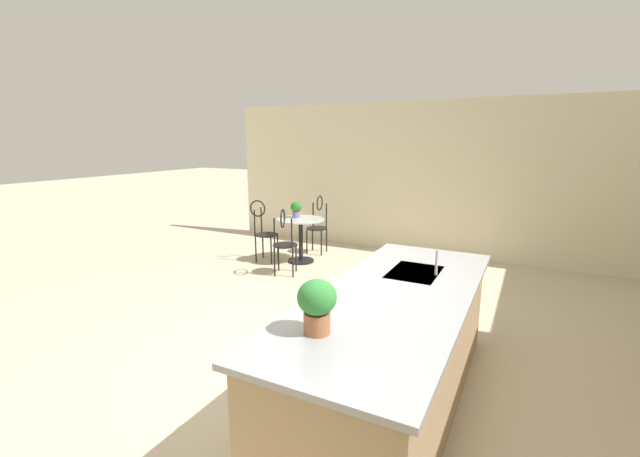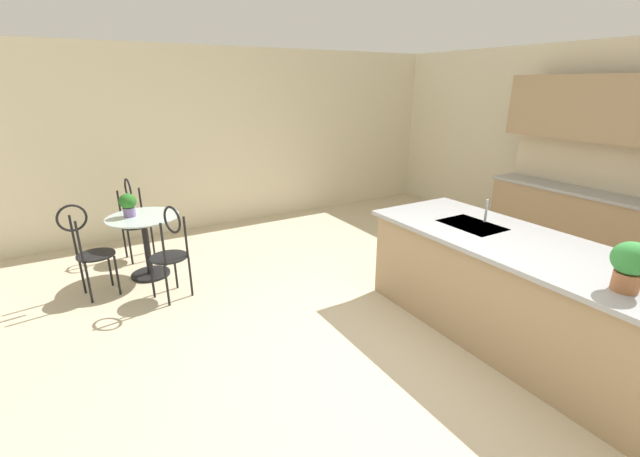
# 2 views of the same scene
# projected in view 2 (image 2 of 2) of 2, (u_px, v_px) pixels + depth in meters

# --- Properties ---
(ground_plane) EXTENTS (40.00, 40.00, 0.00)m
(ground_plane) POSITION_uv_depth(u_px,v_px,m) (415.00, 349.00, 3.62)
(ground_plane) COLOR beige
(wall_left_window) EXTENTS (0.12, 7.80, 2.70)m
(wall_left_window) POSITION_uv_depth(u_px,v_px,m) (236.00, 138.00, 6.65)
(wall_left_window) COLOR beige
(wall_left_window) RESTS_ON ground
(kitchen_island) EXTENTS (2.80, 1.06, 0.92)m
(kitchen_island) POSITION_uv_depth(u_px,v_px,m) (516.00, 292.00, 3.63)
(kitchen_island) COLOR tan
(kitchen_island) RESTS_ON ground
(back_counter_run) EXTENTS (2.44, 0.64, 1.52)m
(back_counter_run) POSITION_uv_depth(u_px,v_px,m) (586.00, 223.00, 5.32)
(back_counter_run) COLOR tan
(back_counter_run) RESTS_ON ground
(upper_cabinet_run) EXTENTS (2.40, 0.36, 0.76)m
(upper_cabinet_run) POSITION_uv_depth(u_px,v_px,m) (610.00, 109.00, 4.84)
(upper_cabinet_run) COLOR tan
(upper_cabinet_run) RESTS_ON back_counter_run
(bistro_table) EXTENTS (0.80, 0.80, 0.74)m
(bistro_table) POSITION_uv_depth(u_px,v_px,m) (146.00, 240.00, 4.88)
(bistro_table) COLOR black
(bistro_table) RESTS_ON ground
(chair_near_window) EXTENTS (0.44, 0.51, 1.04)m
(chair_near_window) POSITION_uv_depth(u_px,v_px,m) (88.00, 246.00, 4.36)
(chair_near_window) COLOR black
(chair_near_window) RESTS_ON ground
(chair_by_island) EXTENTS (0.52, 0.49, 1.04)m
(chair_by_island) POSITION_uv_depth(u_px,v_px,m) (171.00, 248.00, 4.30)
(chair_by_island) COLOR black
(chair_by_island) RESTS_ON ground
(chair_toward_desk) EXTENTS (0.50, 0.42, 1.04)m
(chair_toward_desk) POSITION_uv_depth(u_px,v_px,m) (134.00, 215.00, 5.37)
(chair_toward_desk) COLOR black
(chair_toward_desk) RESTS_ON ground
(sink_faucet) EXTENTS (0.02, 0.02, 0.22)m
(sink_faucet) POSITION_uv_depth(u_px,v_px,m) (486.00, 211.00, 3.98)
(sink_faucet) COLOR #B2B5BA
(sink_faucet) RESTS_ON kitchen_island
(potted_plant_on_table) EXTENTS (0.19, 0.19, 0.27)m
(potted_plant_on_table) POSITION_uv_depth(u_px,v_px,m) (128.00, 204.00, 4.72)
(potted_plant_on_table) COLOR #7A669E
(potted_plant_on_table) RESTS_ON bistro_table
(potted_plant_counter_far) EXTENTS (0.23, 0.23, 0.33)m
(potted_plant_counter_far) POSITION_uv_depth(u_px,v_px,m) (631.00, 264.00, 2.63)
(potted_plant_counter_far) COLOR #9E603D
(potted_plant_counter_far) RESTS_ON kitchen_island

